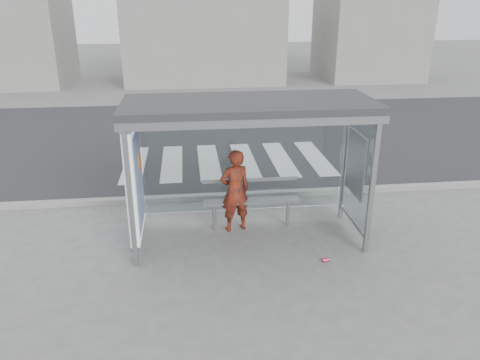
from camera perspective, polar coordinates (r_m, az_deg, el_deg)
name	(u,v)px	position (r m, az deg, el deg)	size (l,w,h in m)	color
ground	(248,239)	(8.82, 1.03, -7.23)	(80.00, 80.00, 0.00)	#60605E
road	(220,136)	(15.30, -2.47, 5.40)	(30.00, 10.00, 0.01)	#262528
curb	(237,195)	(10.54, -0.38, -1.88)	(30.00, 0.18, 0.12)	gray
crosswalk	(227,161)	(12.92, -1.62, 2.34)	(5.55, 3.00, 0.00)	silver
bus_shelter	(227,137)	(8.08, -1.56, 5.27)	(4.25, 1.65, 2.62)	gray
building_left	(1,23)	(27.21, -27.08, 16.66)	(6.00, 5.00, 6.00)	gray
building_center	(203,32)	(25.75, -4.52, 17.55)	(8.00, 5.00, 5.00)	gray
building_right	(370,11)	(27.57, 15.61, 19.22)	(5.00, 5.00, 7.00)	gray
person	(235,191)	(8.84, -0.62, -1.32)	(0.59, 0.39, 1.62)	#E34515
bench	(251,201)	(9.03, 1.39, -2.52)	(1.86, 0.32, 0.96)	gray
soda_can	(326,260)	(8.25, 10.43, -9.57)	(0.07, 0.07, 0.12)	#E74471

